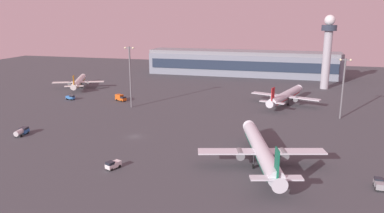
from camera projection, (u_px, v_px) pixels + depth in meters
name	position (u px, v px, depth m)	size (l,w,h in m)	color
ground_plane	(135.00, 136.00, 125.97)	(416.00, 416.00, 0.00)	#424449
terminal_building	(242.00, 63.00, 251.83)	(126.11, 22.40, 16.40)	gray
control_tower	(328.00, 47.00, 201.58)	(8.00, 8.00, 39.93)	#A8A8B2
airplane_taxiway_distant	(261.00, 150.00, 100.97)	(34.28, 43.68, 11.38)	silver
airplane_terminal_side	(285.00, 96.00, 170.32)	(31.23, 39.73, 10.43)	silver
airplane_near_gate	(79.00, 82.00, 208.45)	(27.12, 34.37, 9.26)	silver
fuel_truck	(22.00, 131.00, 127.01)	(3.09, 6.52, 2.35)	#3372BF
maintenance_van	(379.00, 184.00, 88.13)	(2.12, 4.20, 2.25)	gray
catering_truck	(121.00, 98.00, 177.31)	(6.12, 4.50, 3.05)	#D85919
cargo_loader	(113.00, 165.00, 99.37)	(3.48, 4.58, 2.25)	white
baggage_tractor	(71.00, 97.00, 179.88)	(4.39, 2.57, 2.25)	#3372BF
apron_light_east	(343.00, 84.00, 144.35)	(4.80, 0.90, 23.84)	slate
apron_light_central	(130.00, 73.00, 161.98)	(4.80, 0.90, 26.77)	slate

